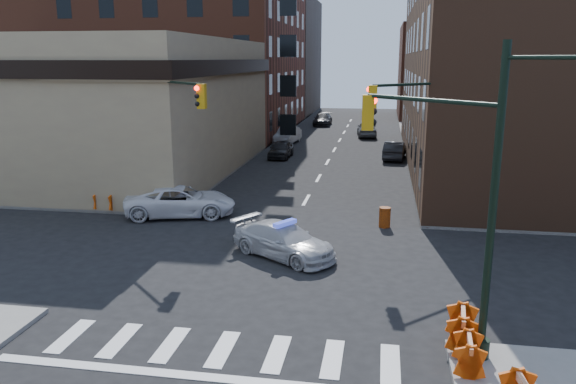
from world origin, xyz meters
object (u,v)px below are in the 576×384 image
(pedestrian_b, at_px, (62,191))
(barrel_bank, at_px, (196,200))
(police_car, at_px, (284,241))
(pickup, at_px, (181,201))
(parked_car_wfar, at_px, (288,135))
(barricade_se_a, at_px, (462,328))
(barricade_nw_a, at_px, (167,205))
(parked_car_wnear, at_px, (281,149))
(parked_car_enear, at_px, (394,150))
(pedestrian_a, at_px, (182,185))
(barrel_road, at_px, (385,217))

(pedestrian_b, relative_size, barrel_bank, 1.85)
(police_car, bearing_deg, pickup, 83.15)
(police_car, xyz_separation_m, pickup, (-6.15, 5.05, 0.09))
(parked_car_wfar, relative_size, barricade_se_a, 3.51)
(parked_car_wfar, xyz_separation_m, barricade_se_a, (11.05, -36.76, -0.11))
(police_car, distance_m, pickup, 7.96)
(barricade_se_a, relative_size, barricade_nw_a, 1.19)
(barricade_se_a, bearing_deg, pickup, 52.80)
(pedestrian_b, bearing_deg, barrel_bank, -1.65)
(barrel_bank, bearing_deg, barricade_nw_a, -121.44)
(pedestrian_b, bearing_deg, parked_car_wfar, 60.22)
(parked_car_wfar, bearing_deg, parked_car_wnear, -78.10)
(parked_car_enear, bearing_deg, pickup, 64.91)
(pedestrian_a, bearing_deg, parked_car_enear, 78.89)
(parked_car_wfar, relative_size, pedestrian_a, 2.68)
(parked_car_enear, height_order, barricade_nw_a, parked_car_enear)
(pedestrian_b, bearing_deg, pickup, -14.42)
(barrel_road, xyz_separation_m, barrel_bank, (-9.82, 1.81, -0.03))
(parked_car_wfar, relative_size, barricade_nw_a, 4.19)
(barricade_nw_a, bearing_deg, parked_car_wnear, 67.85)
(parked_car_wnear, height_order, barrel_bank, parked_car_wnear)
(parked_car_wnear, xyz_separation_m, barricade_se_a, (10.28, -29.11, -0.04))
(pedestrian_a, bearing_deg, parked_car_wfar, 110.32)
(pickup, xyz_separation_m, pedestrian_a, (-0.83, 2.50, 0.24))
(parked_car_wnear, xyz_separation_m, parked_car_wfar, (-0.76, 7.65, 0.08))
(pickup, xyz_separation_m, barricade_nw_a, (-0.70, -0.10, -0.20))
(barricade_se_a, height_order, barricade_nw_a, barricade_se_a)
(pickup, distance_m, barrel_road, 10.13)
(barricade_se_a, bearing_deg, parked_car_wfar, 22.83)
(barrel_bank, bearing_deg, barricade_se_a, -47.61)
(pickup, bearing_deg, barrel_road, -106.98)
(pickup, height_order, barricade_se_a, pickup)
(parked_car_enear, height_order, barricade_se_a, parked_car_enear)
(pedestrian_b, distance_m, barrel_bank, 7.01)
(parked_car_wnear, height_order, pedestrian_a, pedestrian_a)
(parked_car_enear, xyz_separation_m, barrel_road, (-0.72, -18.61, -0.23))
(pedestrian_a, distance_m, barricade_se_a, 19.13)
(parked_car_wnear, relative_size, barricade_se_a, 3.04)
(pedestrian_a, relative_size, barricade_nw_a, 1.56)
(pickup, xyz_separation_m, parked_car_wfar, (1.15, 25.26, -0.01))
(parked_car_enear, bearing_deg, barricade_nw_a, 63.46)
(police_car, relative_size, barricade_se_a, 3.55)
(barricade_se_a, xyz_separation_m, barricade_nw_a, (-12.90, 11.40, -0.08))
(pedestrian_b, relative_size, barricade_se_a, 1.27)
(pickup, relative_size, parked_car_wnear, 1.38)
(police_car, bearing_deg, parked_car_enear, 21.16)
(parked_car_wnear, relative_size, barrel_road, 4.15)
(parked_car_wnear, bearing_deg, barricade_se_a, -69.32)
(parked_car_wnear, bearing_deg, pickup, -94.99)
(pedestrian_a, bearing_deg, barricade_se_a, -21.74)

